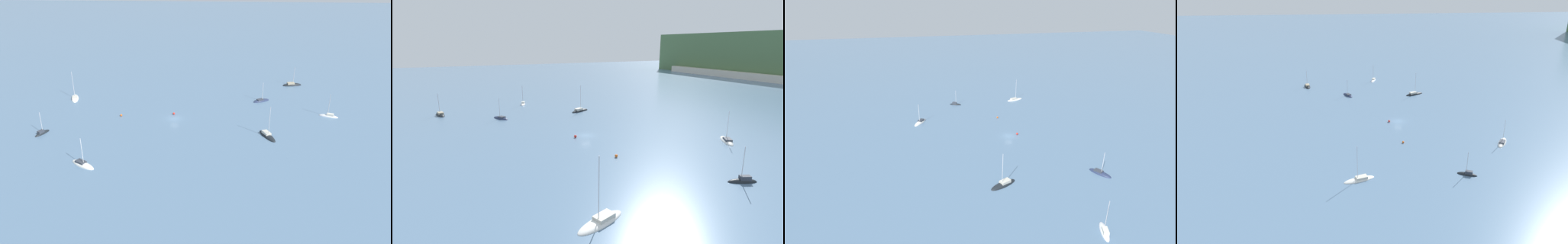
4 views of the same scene
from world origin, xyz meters
TOP-DOWN VIEW (x-y plane):
  - ground_plane at (0.00, 0.00)m, footprint 600.00×600.00m
  - sailboat_0 at (20.24, 30.56)m, footprint 7.97×6.13m
  - sailboat_1 at (-43.96, -35.87)m, footprint 8.09×3.85m
  - sailboat_2 at (38.45, 13.49)m, footprint 3.54×5.55m
  - sailboat_3 at (38.80, -15.78)m, footprint 5.21×8.96m
  - sailboat_4 at (-28.97, 11.08)m, footprint 5.53×8.49m
  - sailboat_5 at (-29.84, -17.55)m, footprint 6.81×5.12m
  - sailboat_6 at (-50.85, -4.85)m, footprint 6.26×3.61m
  - mooring_buoy_0 at (0.51, -3.33)m, footprint 0.76×0.76m
  - mooring_buoy_1 at (17.81, -0.89)m, footprint 0.69×0.69m

SIDE VIEW (x-z plane):
  - ground_plane at x=0.00m, z-range 0.00..0.00m
  - sailboat_5 at x=-29.84m, z-range -3.75..3.89m
  - sailboat_0 at x=20.24m, z-range -4.23..4.38m
  - sailboat_1 at x=-43.96m, z-range -4.23..4.41m
  - sailboat_4 at x=-28.97m, z-range -5.10..5.34m
  - sailboat_3 at x=38.80m, z-range -5.21..5.44m
  - sailboat_6 at x=-50.85m, z-range -4.11..4.37m
  - sailboat_2 at x=38.45m, z-range -3.60..3.89m
  - mooring_buoy_1 at x=17.81m, z-range 0.00..0.69m
  - mooring_buoy_0 at x=0.51m, z-range 0.00..0.76m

